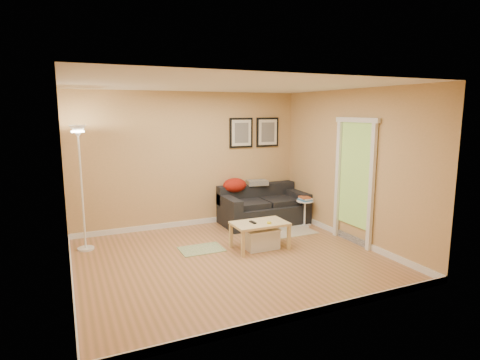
{
  "coord_description": "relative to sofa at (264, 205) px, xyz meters",
  "views": [
    {
      "loc": [
        -2.25,
        -5.38,
        2.24
      ],
      "look_at": [
        0.55,
        0.85,
        1.05
      ],
      "focal_mm": 29.83,
      "sensor_mm": 36.0,
      "label": 1
    }
  ],
  "objects": [
    {
      "name": "wall_front",
      "position": [
        -1.38,
        -3.53,
        0.92
      ],
      "size": [
        4.5,
        0.0,
        4.5
      ],
      "primitive_type": "plane",
      "rotation": [
        -1.57,
        0.0,
        0.0
      ],
      "color": "tan",
      "rests_on": "ground"
    },
    {
      "name": "storage_bin",
      "position": [
        -0.74,
        -1.31,
        -0.2
      ],
      "size": [
        0.55,
        0.4,
        0.34
      ],
      "primitive_type": null,
      "color": "white",
      "rests_on": "ground"
    },
    {
      "name": "wall_back",
      "position": [
        -1.38,
        0.47,
        0.92
      ],
      "size": [
        4.5,
        0.0,
        4.5
      ],
      "primitive_type": "plane",
      "rotation": [
        1.57,
        0.0,
        0.0
      ],
      "color": "tan",
      "rests_on": "ground"
    },
    {
      "name": "framed_print_right",
      "position": [
        0.3,
        0.45,
        1.43
      ],
      "size": [
        0.5,
        0.04,
        0.6
      ],
      "primitive_type": null,
      "color": "black",
      "rests_on": "wall_back"
    },
    {
      "name": "area_rug",
      "position": [
        -0.01,
        -0.62,
        -0.37
      ],
      "size": [
        1.25,
        0.85,
        0.01
      ],
      "primitive_type": "cube",
      "color": "beige",
      "rests_on": "ground"
    },
    {
      "name": "baseboard_left",
      "position": [
        -3.62,
        -1.53,
        -0.33
      ],
      "size": [
        0.02,
        4.0,
        0.1
      ],
      "primitive_type": "cube",
      "color": "white",
      "rests_on": "ground"
    },
    {
      "name": "plaid_throw",
      "position": [
        -0.0,
        0.3,
        0.41
      ],
      "size": [
        0.45,
        0.32,
        0.1
      ],
      "primitive_type": null,
      "rotation": [
        0.0,
        0.0,
        -0.14
      ],
      "color": "tan",
      "rests_on": "sofa"
    },
    {
      "name": "green_runner",
      "position": [
        -1.65,
        -0.98,
        -0.37
      ],
      "size": [
        0.7,
        0.5,
        0.01
      ],
      "primitive_type": "cube",
      "color": "#668C4C",
      "rests_on": "ground"
    },
    {
      "name": "baseboard_front",
      "position": [
        -1.38,
        -3.52,
        -0.33
      ],
      "size": [
        4.5,
        0.02,
        0.1
      ],
      "primitive_type": "cube",
      "color": "white",
      "rests_on": "ground"
    },
    {
      "name": "doorway",
      "position": [
        0.82,
        -1.68,
        0.65
      ],
      "size": [
        0.12,
        1.01,
        2.13
      ],
      "primitive_type": null,
      "color": "white",
      "rests_on": "ground"
    },
    {
      "name": "floor_lamp",
      "position": [
        -3.38,
        -0.2,
        0.58
      ],
      "size": [
        0.26,
        0.26,
        2.03
      ],
      "primitive_type": null,
      "color": "white",
      "rests_on": "ground"
    },
    {
      "name": "wall_left",
      "position": [
        -3.63,
        -1.53,
        0.92
      ],
      "size": [
        0.0,
        4.0,
        4.0
      ],
      "primitive_type": "plane",
      "rotation": [
        1.57,
        0.0,
        1.57
      ],
      "color": "tan",
      "rests_on": "ground"
    },
    {
      "name": "wall_right",
      "position": [
        0.87,
        -1.53,
        0.92
      ],
      "size": [
        0.0,
        4.0,
        4.0
      ],
      "primitive_type": "plane",
      "rotation": [
        1.57,
        0.0,
        -1.57
      ],
      "color": "tan",
      "rests_on": "ground"
    },
    {
      "name": "side_table",
      "position": [
        0.64,
        -0.51,
        -0.12
      ],
      "size": [
        0.33,
        0.33,
        0.51
      ],
      "primitive_type": null,
      "color": "white",
      "rests_on": "ground"
    },
    {
      "name": "framed_print_left",
      "position": [
        -0.3,
        0.45,
        1.43
      ],
      "size": [
        0.5,
        0.04,
        0.6
      ],
      "primitive_type": null,
      "color": "black",
      "rests_on": "wall_back"
    },
    {
      "name": "remote_control",
      "position": [
        -0.88,
        -1.3,
        0.08
      ],
      "size": [
        0.06,
        0.16,
        0.02
      ],
      "primitive_type": "cube",
      "rotation": [
        0.0,
        0.0,
        0.08
      ],
      "color": "black",
      "rests_on": "coffee_table"
    },
    {
      "name": "red_throw",
      "position": [
        -0.52,
        0.28,
        0.4
      ],
      "size": [
        0.48,
        0.36,
        0.28
      ],
      "primitive_type": null,
      "color": "#AB250F",
      "rests_on": "sofa"
    },
    {
      "name": "tape_roll",
      "position": [
        -0.66,
        -1.45,
        0.09
      ],
      "size": [
        0.07,
        0.07,
        0.03
      ],
      "primitive_type": "cylinder",
      "color": "yellow",
      "rests_on": "coffee_table"
    },
    {
      "name": "ceiling",
      "position": [
        -1.38,
        -1.53,
        2.23
      ],
      "size": [
        4.5,
        4.5,
        0.0
      ],
      "primitive_type": "plane",
      "rotation": [
        3.14,
        0.0,
        0.0
      ],
      "color": "white",
      "rests_on": "wall_back"
    },
    {
      "name": "book_stack",
      "position": [
        0.64,
        -0.5,
        0.17
      ],
      "size": [
        0.24,
        0.29,
        0.08
      ],
      "primitive_type": null,
      "rotation": [
        0.0,
        0.0,
        0.21
      ],
      "color": "teal",
      "rests_on": "side_table"
    },
    {
      "name": "baseboard_right",
      "position": [
        0.86,
        -1.53,
        -0.33
      ],
      "size": [
        0.02,
        4.0,
        0.1
      ],
      "primitive_type": "cube",
      "color": "white",
      "rests_on": "ground"
    },
    {
      "name": "sofa",
      "position": [
        0.0,
        0.0,
        0.0
      ],
      "size": [
        1.7,
        0.9,
        0.75
      ],
      "primitive_type": null,
      "color": "black",
      "rests_on": "ground"
    },
    {
      "name": "baseboard_back",
      "position": [
        -1.38,
        0.46,
        -0.33
      ],
      "size": [
        4.5,
        0.02,
        0.1
      ],
      "primitive_type": "cube",
      "color": "white",
      "rests_on": "ground"
    },
    {
      "name": "floor",
      "position": [
        -1.38,
        -1.53,
        -0.38
      ],
      "size": [
        4.5,
        4.5,
        0.0
      ],
      "primitive_type": "plane",
      "color": "#B4764D",
      "rests_on": "ground"
    },
    {
      "name": "coffee_table",
      "position": [
        -0.77,
        -1.32,
        -0.15
      ],
      "size": [
        0.95,
        0.64,
        0.45
      ],
      "primitive_type": null,
      "rotation": [
        0.0,
        0.0,
        -0.11
      ],
      "color": "#DCC586",
      "rests_on": "ground"
    }
  ]
}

